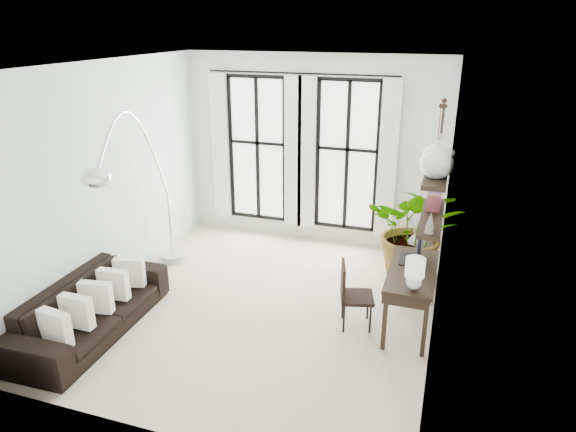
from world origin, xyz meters
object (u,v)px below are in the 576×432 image
at_px(buddha, 419,253).
at_px(sofa, 91,308).
at_px(desk_chair, 351,291).
at_px(plant, 416,230).
at_px(desk, 411,275).
at_px(arc_lamp, 134,153).

bearing_deg(buddha, sofa, -142.77).
relative_size(desk_chair, buddha, 0.99).
height_order(sofa, plant, plant).
bearing_deg(desk, plant, 93.04).
distance_m(desk, desk_chair, 0.77).
xyz_separation_m(plant, desk, (0.08, -1.46, -0.01)).
xyz_separation_m(desk_chair, buddha, (0.71, 1.72, -0.13)).
height_order(desk, arc_lamp, arc_lamp).
bearing_deg(desk, arc_lamp, -176.24).
bearing_deg(arc_lamp, plant, 25.50).
height_order(plant, desk_chair, plant).
bearing_deg(plant, buddha, 40.53).
distance_m(plant, desk_chair, 1.78).
distance_m(sofa, desk_chair, 3.25).
xyz_separation_m(sofa, desk_chair, (3.04, 1.13, 0.16)).
height_order(plant, arc_lamp, arc_lamp).
relative_size(sofa, buddha, 2.60).
bearing_deg(desk, desk_chair, -165.17).
bearing_deg(arc_lamp, buddha, 25.89).
bearing_deg(plant, desk_chair, -110.91).
xyz_separation_m(desk, desk_chair, (-0.71, -0.19, -0.25)).
relative_size(sofa, plant, 1.51).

